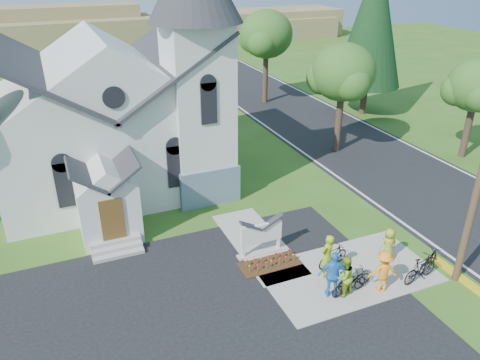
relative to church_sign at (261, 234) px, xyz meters
name	(u,v)px	position (x,y,z in m)	size (l,w,h in m)	color
ground	(323,290)	(1.20, -3.20, -1.03)	(120.00, 120.00, 0.00)	#345C1A
road	(330,133)	(11.20, 11.80, -1.02)	(8.00, 90.00, 0.02)	black
sidewalk	(348,273)	(2.70, -2.70, -1.00)	(7.00, 4.00, 0.05)	#9A948B
church	(113,94)	(-4.28, 9.28, 4.22)	(12.35, 12.00, 13.00)	silver
church_sign	(261,234)	(0.00, 0.00, 0.00)	(2.20, 0.40, 1.70)	#9A948B
flower_bed	(270,264)	(0.00, -0.90, -0.99)	(2.60, 1.10, 0.07)	#3C2610
tree_road_near	(343,73)	(9.70, 8.80, 4.18)	(4.00, 4.00, 7.05)	#32221B
tree_road_mid	(266,35)	(10.20, 20.80, 4.75)	(4.40, 4.40, 7.80)	#32221B
tree_road_far	(477,86)	(16.70, 4.80, 3.61)	(3.60, 3.60, 6.30)	#32221B
conifer	(373,19)	(16.20, 14.80, 6.36)	(5.20, 5.20, 12.40)	#32221B
distant_hills	(128,30)	(4.56, 53.13, 1.15)	(61.00, 10.00, 5.60)	olive
cyclist_0	(327,256)	(1.74, -2.48, -0.02)	(0.70, 0.46, 1.92)	#9CBD16
bike_0	(354,279)	(2.36, -3.55, -0.58)	(0.53, 1.53, 0.80)	black
cyclist_1	(344,276)	(1.71, -3.74, -0.12)	(0.83, 0.65, 1.71)	#83B421
bike_1	(333,256)	(2.37, -2.02, -0.50)	(0.45, 1.60, 0.96)	black
cyclist_2	(334,275)	(1.29, -3.64, 0.01)	(1.15, 0.48, 1.97)	#2B83D9
bike_2	(349,284)	(1.96, -3.76, -0.54)	(0.57, 1.65, 0.86)	black
cyclist_3	(383,271)	(3.26, -4.07, -0.10)	(1.13, 0.65, 1.76)	orange
bike_3	(421,269)	(5.04, -4.20, -0.42)	(0.53, 1.87, 1.12)	black
cyclist_4	(389,245)	(4.74, -2.57, -0.21)	(0.75, 0.49, 1.54)	#99AF20
bike_4	(428,260)	(5.90, -3.73, -0.56)	(0.55, 1.59, 0.83)	black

